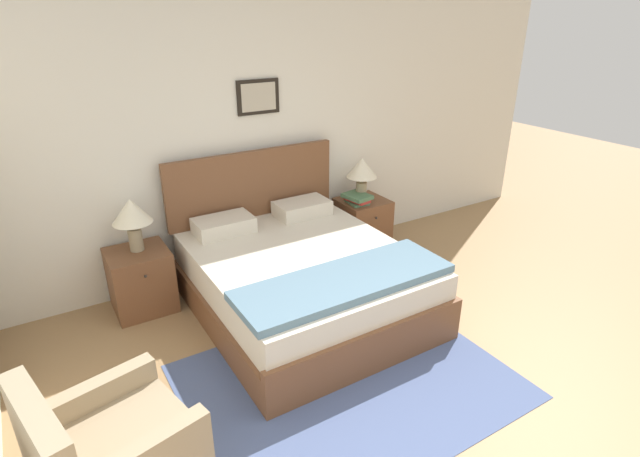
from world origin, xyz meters
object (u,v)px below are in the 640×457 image
at_px(armchair, 111,456).
at_px(table_lamp_by_door, 362,170).
at_px(nightstand_near_window, 141,280).
at_px(table_lamp_near_window, 132,214).
at_px(nightstand_by_door, 362,224).
at_px(bed, 302,278).

relative_size(armchair, table_lamp_by_door, 1.92).
distance_m(nightstand_near_window, table_lamp_near_window, 0.61).
distance_m(nightstand_by_door, table_lamp_by_door, 0.61).
relative_size(nightstand_by_door, table_lamp_by_door, 1.21).
xyz_separation_m(nightstand_near_window, table_lamp_by_door, (2.34, 0.03, 0.61)).
height_order(nightstand_near_window, nightstand_by_door, same).
xyz_separation_m(armchair, nightstand_near_window, (0.58, 1.80, 0.01)).
distance_m(bed, table_lamp_near_window, 1.50).
distance_m(nightstand_near_window, nightstand_by_door, 2.35).
xyz_separation_m(nightstand_near_window, table_lamp_near_window, (0.02, 0.03, 0.61)).
height_order(bed, nightstand_by_door, bed).
bearing_deg(bed, nightstand_near_window, 147.62).
height_order(armchair, table_lamp_near_window, table_lamp_near_window).
bearing_deg(table_lamp_by_door, table_lamp_near_window, 180.00).
xyz_separation_m(bed, nightstand_by_door, (1.17, 0.74, -0.04)).
relative_size(armchair, nightstand_by_door, 1.59).
height_order(bed, nightstand_near_window, bed).
height_order(bed, table_lamp_by_door, bed).
height_order(armchair, table_lamp_by_door, table_lamp_by_door).
height_order(nightstand_by_door, table_lamp_by_door, table_lamp_by_door).
bearing_deg(table_lamp_by_door, nightstand_near_window, -179.39).
height_order(nightstand_near_window, table_lamp_near_window, table_lamp_near_window).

